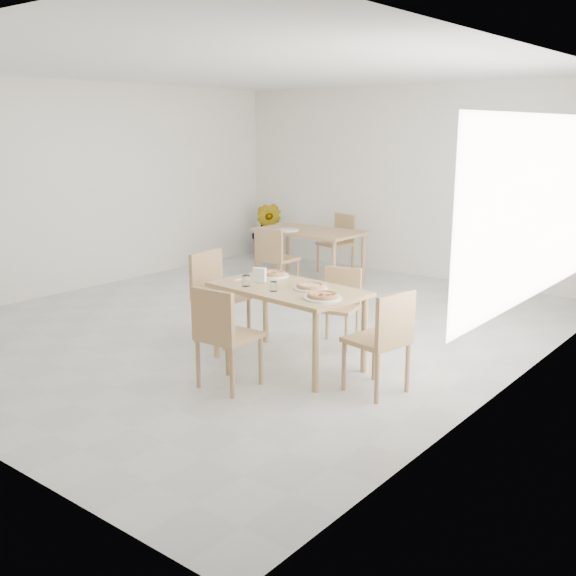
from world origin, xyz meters
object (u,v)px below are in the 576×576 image
Objects in this scene: chair_back_s at (275,255)px; plate_empty at (288,230)px; chair_south at (222,331)px; pizza_mushroom at (310,286)px; tumbler_a at (246,281)px; plate_margherita at (274,275)px; second_table at (309,236)px; main_table at (288,296)px; chair_west at (215,290)px; potted_plant at (267,230)px; plate_mushroom at (310,288)px; pizza_pepperoni at (323,295)px; napkin_holder at (260,276)px; chair_back_n at (340,239)px; chair_north at (339,301)px; plate_pepperoni at (323,298)px; chair_east at (384,335)px; tumbler_b at (273,286)px; pizza_margherita at (274,273)px.

chair_back_s reaches higher than plate_empty.
chair_south is 1.02× the size of chair_back_s.
tumbler_a is (-0.54, -0.28, 0.02)m from pizza_mushroom.
chair_back_s is at bearing 129.59° from plate_margherita.
second_table is 1.73× the size of chair_back_s.
plate_margherita is at bearing 150.63° from main_table.
chair_west is 0.98× the size of potted_plant.
pizza_pepperoni is at bearing -36.59° from plate_mushroom.
chair_south is 0.90m from napkin_holder.
chair_back_n reaches higher than second_table.
potted_plant is (-3.83, 3.89, -0.28)m from plate_mushroom.
chair_back_n is 1.09m from plate_empty.
chair_back_s is 2.82× the size of plate_empty.
pizza_mushroom is at bearing 0.00° from plate_mushroom.
plate_pepperoni is at bearing -77.50° from chair_north.
chair_west is 6.35× the size of napkin_holder.
chair_north reaches higher than plate_pepperoni.
chair_south is at bearing -105.46° from pizza_mushroom.
chair_west is at bearing 169.99° from pizza_pepperoni.
tumbler_a reaches higher than plate_pepperoni.
chair_east is 10.22× the size of tumbler_b.
chair_west reaches higher than pizza_margherita.
chair_south reaches higher than plate_pepperoni.
pizza_margherita is 0.62m from tumbler_b.
chair_west reaches higher than chair_east.
pizza_margherita is at bearing -52.82° from chair_back_n.
pizza_pepperoni is 1.11× the size of plate_empty.
chair_back_n is at bearing 79.92° from plate_empty.
tumbler_b is (1.06, -0.33, 0.25)m from chair_west.
pizza_mushroom is at bearing -18.82° from pizza_margherita.
pizza_margherita is 1.00m from pizza_pepperoni.
pizza_margherita is at bearing 150.63° from main_table.
chair_back_n is (-1.95, 4.60, -0.00)m from chair_south.
plate_empty is (-2.14, 3.56, 0.24)m from chair_south.
pizza_pepperoni is at bearing -26.75° from napkin_holder.
pizza_mushroom is 2.98m from chair_back_s.
plate_pepperoni is (-0.57, -0.08, 0.24)m from chair_east.
pizza_pepperoni reaches higher than plate_pepperoni.
chair_back_s reaches higher than pizza_mushroom.
chair_east is (1.06, -0.89, 0.06)m from chair_north.
plate_pepperoni is at bearing -46.99° from plate_empty.
chair_west is 2.83× the size of plate_pepperoni.
chair_north is 1.39m from chair_east.
second_table is (-0.91, 2.84, 0.13)m from chair_west.
chair_back_n is at bearing 112.70° from tumbler_a.
chair_south is at bearing -53.19° from potted_plant.
tumbler_b is at bearing -86.35° from main_table.
tumbler_b is at bearing -50.78° from chair_back_n.
main_table is 4.52× the size of plate_pepperoni.
tumbler_b is 4.45m from chair_back_n.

